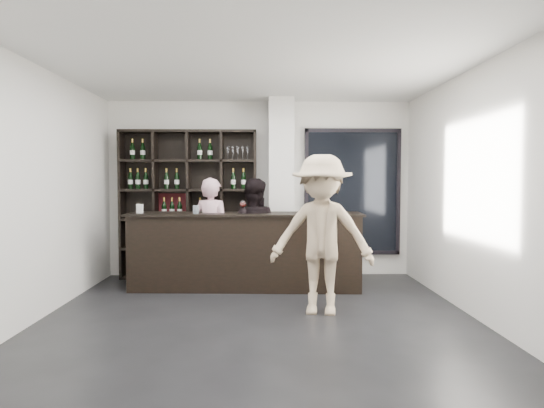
{
  "coord_description": "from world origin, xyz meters",
  "views": [
    {
      "loc": [
        0.04,
        -4.85,
        1.59
      ],
      "look_at": [
        0.17,
        1.1,
        1.28
      ],
      "focal_mm": 30.0,
      "sensor_mm": 36.0,
      "label": 1
    }
  ],
  "objects_px": {
    "wine_shelf": "(189,204)",
    "customer": "(322,235)",
    "tasting_counter": "(245,251)",
    "taster_black": "(252,233)",
    "taster_pink": "(211,233)"
  },
  "relations": [
    {
      "from": "wine_shelf",
      "to": "customer",
      "type": "distance_m",
      "value": 2.82
    },
    {
      "from": "tasting_counter",
      "to": "taster_black",
      "type": "relative_size",
      "value": 2.09
    },
    {
      "from": "wine_shelf",
      "to": "tasting_counter",
      "type": "bearing_deg",
      "value": -40.77
    },
    {
      "from": "customer",
      "to": "taster_black",
      "type": "bearing_deg",
      "value": 133.53
    },
    {
      "from": "tasting_counter",
      "to": "customer",
      "type": "relative_size",
      "value": 1.79
    },
    {
      "from": "wine_shelf",
      "to": "tasting_counter",
      "type": "height_order",
      "value": "wine_shelf"
    },
    {
      "from": "taster_pink",
      "to": "customer",
      "type": "height_order",
      "value": "customer"
    },
    {
      "from": "tasting_counter",
      "to": "taster_pink",
      "type": "xyz_separation_m",
      "value": [
        -0.5,
        0.1,
        0.25
      ]
    },
    {
      "from": "tasting_counter",
      "to": "customer",
      "type": "distance_m",
      "value": 1.62
    },
    {
      "from": "wine_shelf",
      "to": "taster_black",
      "type": "height_order",
      "value": "wine_shelf"
    },
    {
      "from": "taster_pink",
      "to": "tasting_counter",
      "type": "bearing_deg",
      "value": -169.09
    },
    {
      "from": "wine_shelf",
      "to": "tasting_counter",
      "type": "relative_size",
      "value": 0.71
    },
    {
      "from": "tasting_counter",
      "to": "taster_pink",
      "type": "bearing_deg",
      "value": 171.16
    },
    {
      "from": "taster_black",
      "to": "customer",
      "type": "xyz_separation_m",
      "value": [
        0.85,
        -1.35,
        0.14
      ]
    },
    {
      "from": "tasting_counter",
      "to": "customer",
      "type": "bearing_deg",
      "value": -50.18
    }
  ]
}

